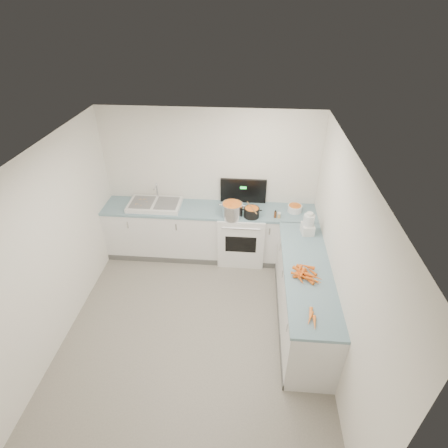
# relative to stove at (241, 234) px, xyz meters

# --- Properties ---
(floor) EXTENTS (3.50, 4.00, 0.00)m
(floor) POSITION_rel_stove_xyz_m (-0.55, -1.69, -0.47)
(floor) COLOR gray
(floor) RESTS_ON ground
(ceiling) EXTENTS (3.50, 4.00, 0.00)m
(ceiling) POSITION_rel_stove_xyz_m (-0.55, -1.69, 2.03)
(ceiling) COLOR white
(ceiling) RESTS_ON ground
(wall_back) EXTENTS (3.50, 0.00, 2.50)m
(wall_back) POSITION_rel_stove_xyz_m (-0.55, 0.31, 0.78)
(wall_back) COLOR white
(wall_back) RESTS_ON ground
(wall_front) EXTENTS (3.50, 0.00, 2.50)m
(wall_front) POSITION_rel_stove_xyz_m (-0.55, -3.69, 0.78)
(wall_front) COLOR white
(wall_front) RESTS_ON ground
(wall_left) EXTENTS (0.00, 4.00, 2.50)m
(wall_left) POSITION_rel_stove_xyz_m (-2.30, -1.69, 0.78)
(wall_left) COLOR white
(wall_left) RESTS_ON ground
(wall_right) EXTENTS (0.00, 4.00, 2.50)m
(wall_right) POSITION_rel_stove_xyz_m (1.20, -1.69, 0.78)
(wall_right) COLOR white
(wall_right) RESTS_ON ground
(counter_back) EXTENTS (3.50, 0.62, 0.94)m
(counter_back) POSITION_rel_stove_xyz_m (-0.55, 0.01, -0.00)
(counter_back) COLOR white
(counter_back) RESTS_ON ground
(counter_right) EXTENTS (0.62, 2.20, 0.94)m
(counter_right) POSITION_rel_stove_xyz_m (0.90, -1.39, -0.00)
(counter_right) COLOR white
(counter_right) RESTS_ON ground
(stove) EXTENTS (0.76, 0.65, 1.36)m
(stove) POSITION_rel_stove_xyz_m (0.00, 0.00, 0.00)
(stove) COLOR white
(stove) RESTS_ON ground
(sink) EXTENTS (0.86, 0.52, 0.31)m
(sink) POSITION_rel_stove_xyz_m (-1.45, 0.02, 0.50)
(sink) COLOR white
(sink) RESTS_ON counter_back
(steel_pot) EXTENTS (0.37, 0.37, 0.24)m
(steel_pot) POSITION_rel_stove_xyz_m (-0.16, -0.17, 0.57)
(steel_pot) COLOR silver
(steel_pot) RESTS_ON stove
(black_pot) EXTENTS (0.32, 0.32, 0.17)m
(black_pot) POSITION_rel_stove_xyz_m (0.15, -0.17, 0.53)
(black_pot) COLOR black
(black_pot) RESTS_ON stove
(wooden_spoon) EXTENTS (0.17, 0.36, 0.02)m
(wooden_spoon) POSITION_rel_stove_xyz_m (0.15, -0.17, 0.63)
(wooden_spoon) COLOR #AD7A47
(wooden_spoon) RESTS_ON black_pot
(mixing_bowl) EXTENTS (0.29, 0.29, 0.11)m
(mixing_bowl) POSITION_rel_stove_xyz_m (0.85, 0.05, 0.52)
(mixing_bowl) COLOR white
(mixing_bowl) RESTS_ON counter_back
(extract_bottle) EXTENTS (0.04, 0.04, 0.11)m
(extract_bottle) POSITION_rel_stove_xyz_m (0.52, -0.17, 0.52)
(extract_bottle) COLOR #593319
(extract_bottle) RESTS_ON counter_back
(spice_jar) EXTENTS (0.04, 0.04, 0.08)m
(spice_jar) POSITION_rel_stove_xyz_m (0.58, -0.17, 0.50)
(spice_jar) COLOR #E5B266
(spice_jar) RESTS_ON counter_back
(food_processor) EXTENTS (0.19, 0.23, 0.35)m
(food_processor) POSITION_rel_stove_xyz_m (0.98, -0.56, 0.62)
(food_processor) COLOR white
(food_processor) RESTS_ON counter_right
(carrot_pile) EXTENTS (0.38, 0.37, 0.09)m
(carrot_pile) POSITION_rel_stove_xyz_m (0.83, -1.52, 0.50)
(carrot_pile) COLOR orange
(carrot_pile) RESTS_ON counter_right
(peeled_carrots) EXTENTS (0.12, 0.30, 0.04)m
(peeled_carrots) POSITION_rel_stove_xyz_m (0.84, -2.21, 0.49)
(peeled_carrots) COLOR orange
(peeled_carrots) RESTS_ON counter_right
(peelings) EXTENTS (0.19, 0.25, 0.01)m
(peelings) POSITION_rel_stove_xyz_m (-1.67, 0.03, 0.54)
(peelings) COLOR tan
(peelings) RESTS_ON sink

